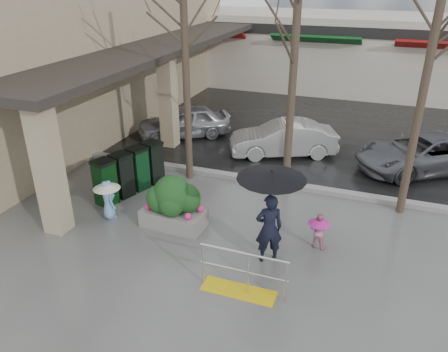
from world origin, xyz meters
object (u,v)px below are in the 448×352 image
Objects in this scene: tree_mideast at (435,32)px; planter at (173,203)px; car_a at (184,122)px; child_blue at (108,195)px; car_c at (424,153)px; child_pink at (319,228)px; tree_west at (184,13)px; woman at (270,203)px; car_b at (283,139)px; tree_midwest at (297,11)px; news_boxes at (130,172)px; handrail at (241,278)px.

tree_mideast is 3.82× the size of planter.
child_blue is at bearing -27.40° from car_a.
child_pink is at bearing -56.82° from car_c.
child_pink is (4.58, -2.55, -4.55)m from tree_west.
tree_mideast is 2.77× the size of woman.
child_blue is at bearing -53.45° from car_b.
news_boxes is (-4.45, -1.55, -4.56)m from tree_midwest.
tree_mideast is at bearing -157.09° from woman.
tree_mideast is 5.82× the size of child_blue.
tree_mideast is 5.37m from child_pink.
tree_midwest reaches higher than handrail.
woman is 1.69m from child_pink.
tree_mideast is (3.14, 4.80, 4.48)m from handrail.
child_blue is 1.87m from planter.
child_pink is 0.82× the size of child_blue.
planter is at bearing -139.23° from child_blue.
planter is 0.44× the size of car_b.
news_boxes is at bearing 147.66° from planter.
tree_mideast is 1.43× the size of car_c.
woman is 5.28m from news_boxes.
woman is at bearing -44.34° from tree_west.
tree_west reaches higher than tree_mideast.
car_b is 4.75m from car_c.
tree_midwest is 6.93m from child_blue.
child_blue is (-5.58, -0.56, 0.15)m from child_pink.
car_b is (4.21, -0.52, 0.00)m from car_a.
tree_mideast reaches higher than child_blue.
car_a is (-1.81, 3.49, -4.45)m from tree_west.
child_blue is at bearing -157.45° from tree_mideast.
tree_mideast is 7.05× the size of child_pink.
woman is 7.68m from car_c.
tree_west is at bearing -74.12° from child_blue.
tree_midwest reaches higher than car_a.
planter is at bearing -129.16° from tree_midwest.
car_b is at bearing 50.91° from tree_west.
tree_midwest reaches higher than news_boxes.
child_blue is 0.30× the size of car_a.
tree_mideast is at bearing -44.24° from car_c.
planter is at bearing -11.72° from car_a.
tree_west is at bearing 106.44° from planter.
child_blue is 6.65m from car_a.
child_pink is at bearing 5.09° from planter.
tree_mideast is at bearing -0.00° from tree_midwest.
news_boxes is (-7.75, -1.55, -4.19)m from tree_mideast.
woman is at bearing -4.19° from news_boxes.
woman is 2.10× the size of child_blue.
news_boxes is at bearing -49.23° from woman.
car_a reaches higher than child_blue.
car_c is at bearing 47.48° from news_boxes.
tree_west is 6.94m from child_pink.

